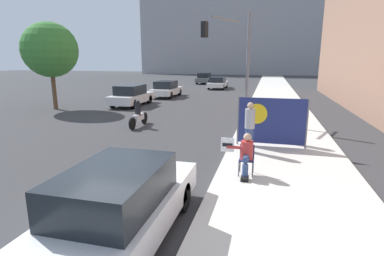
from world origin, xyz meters
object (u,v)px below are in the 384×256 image
(street_tree_near_curb, at_px, (50,50))
(protest_banner, at_px, (271,121))
(parked_car_curbside, at_px, (120,205))
(car_on_road_distant, at_px, (218,83))
(jogger_on_sidewalk, at_px, (250,127))
(car_on_road_far_lane, at_px, (204,78))
(seated_protester, at_px, (246,154))
(car_on_road_nearest, at_px, (131,95))
(motorcycle_on_road, at_px, (138,116))
(car_on_road_midblock, at_px, (166,89))
(pedestrian_behind, at_px, (288,121))
(traffic_light_pole, at_px, (230,49))

(street_tree_near_curb, bearing_deg, protest_banner, -24.07)
(parked_car_curbside, height_order, car_on_road_distant, parked_car_curbside)
(jogger_on_sidewalk, height_order, car_on_road_far_lane, jogger_on_sidewalk)
(seated_protester, height_order, car_on_road_far_lane, car_on_road_far_lane)
(parked_car_curbside, relative_size, car_on_road_nearest, 1.00)
(parked_car_curbside, height_order, motorcycle_on_road, parked_car_curbside)
(protest_banner, xyz_separation_m, car_on_road_midblock, (-9.20, 14.93, -0.40))
(motorcycle_on_road, height_order, street_tree_near_curb, street_tree_near_curb)
(pedestrian_behind, bearing_deg, seated_protester, -120.31)
(protest_banner, distance_m, car_on_road_midblock, 17.54)
(pedestrian_behind, height_order, car_on_road_far_lane, pedestrian_behind)
(seated_protester, xyz_separation_m, pedestrian_behind, (1.29, 3.78, 0.22))
(jogger_on_sidewalk, distance_m, car_on_road_far_lane, 33.30)
(traffic_light_pole, distance_m, parked_car_curbside, 12.01)
(parked_car_curbside, bearing_deg, protest_banner, 68.23)
(car_on_road_nearest, height_order, car_on_road_distant, car_on_road_nearest)
(traffic_light_pole, relative_size, car_on_road_midblock, 1.23)
(seated_protester, xyz_separation_m, jogger_on_sidewalk, (-0.05, 2.25, 0.26))
(traffic_light_pole, relative_size, parked_car_curbside, 1.22)
(jogger_on_sidewalk, height_order, pedestrian_behind, jogger_on_sidewalk)
(protest_banner, distance_m, traffic_light_pole, 6.08)
(jogger_on_sidewalk, distance_m, car_on_road_distant, 25.69)
(parked_car_curbside, bearing_deg, street_tree_near_curb, 131.87)
(seated_protester, relative_size, pedestrian_behind, 0.70)
(car_on_road_midblock, distance_m, car_on_road_distant, 9.85)
(protest_banner, bearing_deg, street_tree_near_curb, 155.93)
(pedestrian_behind, relative_size, motorcycle_on_road, 0.81)
(traffic_light_pole, relative_size, street_tree_near_curb, 0.95)
(protest_banner, bearing_deg, traffic_light_pole, 113.83)
(jogger_on_sidewalk, height_order, car_on_road_distant, jogger_on_sidewalk)
(pedestrian_behind, xyz_separation_m, street_tree_near_curb, (-14.94, 5.76, 2.93))
(jogger_on_sidewalk, xyz_separation_m, street_tree_near_curb, (-13.61, 7.30, 2.90))
(pedestrian_behind, xyz_separation_m, motorcycle_on_road, (-7.08, 2.01, -0.46))
(car_on_road_far_lane, bearing_deg, pedestrian_behind, -72.36)
(traffic_light_pole, height_order, car_on_road_nearest, traffic_light_pole)
(car_on_road_midblock, bearing_deg, car_on_road_nearest, -97.39)
(parked_car_curbside, bearing_deg, seated_protester, 60.39)
(car_on_road_far_lane, distance_m, street_tree_near_curb, 25.66)
(parked_car_curbside, distance_m, car_on_road_midblock, 22.53)
(traffic_light_pole, relative_size, motorcycle_on_road, 2.64)
(car_on_road_far_lane, height_order, motorcycle_on_road, car_on_road_far_lane)
(seated_protester, xyz_separation_m, traffic_light_pole, (-1.52, 8.10, 3.07))
(seated_protester, bearing_deg, traffic_light_pole, 101.74)
(car_on_road_nearest, xyz_separation_m, car_on_road_distant, (3.96, 15.08, -0.06))
(car_on_road_nearest, bearing_deg, traffic_light_pole, -28.47)
(jogger_on_sidewalk, distance_m, street_tree_near_curb, 15.71)
(seated_protester, height_order, parked_car_curbside, parked_car_curbside)
(seated_protester, xyz_separation_m, car_on_road_midblock, (-8.54, 18.08, -0.08))
(traffic_light_pole, distance_m, car_on_road_distant, 19.91)
(seated_protester, bearing_deg, motorcycle_on_road, 136.13)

